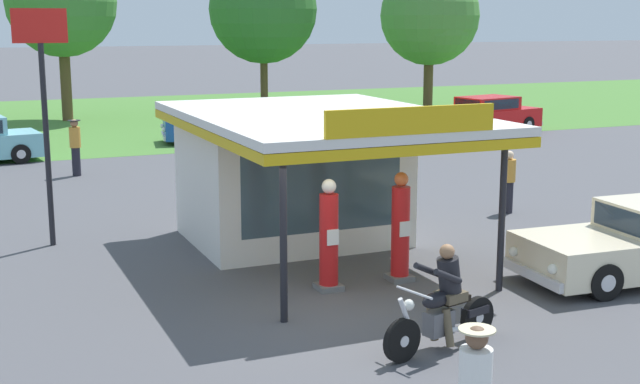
% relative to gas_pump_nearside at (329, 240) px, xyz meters
% --- Properties ---
extents(ground_plane, '(300.00, 300.00, 0.00)m').
position_rel_gas_pump_nearside_xyz_m(ground_plane, '(-0.50, -1.16, -0.92)').
color(ground_plane, '#4C4C51').
extents(grass_verge_strip, '(120.00, 24.00, 0.01)m').
position_rel_gas_pump_nearside_xyz_m(grass_verge_strip, '(-0.50, 28.84, -0.92)').
color(grass_verge_strip, '#477A33').
rests_on(grass_verge_strip, ground).
extents(service_station_kiosk, '(5.01, 7.28, 3.40)m').
position_rel_gas_pump_nearside_xyz_m(service_station_kiosk, '(0.72, 3.24, 0.80)').
color(service_station_kiosk, silver).
rests_on(service_station_kiosk, ground).
extents(gas_pump_nearside, '(0.44, 0.44, 2.02)m').
position_rel_gas_pump_nearside_xyz_m(gas_pump_nearside, '(0.00, 0.00, 0.00)').
color(gas_pump_nearside, slate).
rests_on(gas_pump_nearside, ground).
extents(gas_pump_offside, '(0.44, 0.44, 2.04)m').
position_rel_gas_pump_nearside_xyz_m(gas_pump_offside, '(1.44, 0.00, 0.01)').
color(gas_pump_offside, slate).
rests_on(gas_pump_offside, ground).
extents(motorcycle_with_rider, '(2.16, 0.82, 1.58)m').
position_rel_gas_pump_nearside_xyz_m(motorcycle_with_rider, '(0.40, -3.24, -0.27)').
color(motorcycle_with_rider, black).
rests_on(motorcycle_with_rider, ground).
extents(parked_car_back_row_far_right, '(5.75, 2.89, 1.53)m').
position_rel_gas_pump_nearside_xyz_m(parked_car_back_row_far_right, '(14.96, 17.44, -0.21)').
color(parked_car_back_row_far_right, red).
rests_on(parked_car_back_row_far_right, ground).
extents(parked_car_back_row_centre, '(5.55, 2.73, 1.51)m').
position_rel_gas_pump_nearside_xyz_m(parked_car_back_row_centre, '(4.14, 19.08, -0.22)').
color(parked_car_back_row_centre, '#19479E').
rests_on(parked_car_back_row_centre, ground).
extents(bystander_leaning_by_kiosk, '(0.34, 0.34, 1.57)m').
position_rel_gas_pump_nearside_xyz_m(bystander_leaning_by_kiosk, '(6.64, 3.95, -0.10)').
color(bystander_leaning_by_kiosk, black).
rests_on(bystander_leaning_by_kiosk, ground).
extents(bystander_standing_back_lot, '(0.39, 0.39, 1.76)m').
position_rel_gas_pump_nearside_xyz_m(bystander_standing_back_lot, '(-2.56, 13.58, 0.03)').
color(bystander_standing_back_lot, black).
rests_on(bystander_standing_back_lot, ground).
extents(bystander_chatting_near_pumps, '(0.34, 0.34, 1.57)m').
position_rel_gas_pump_nearside_xyz_m(bystander_chatting_near_pumps, '(12.58, 14.57, -0.09)').
color(bystander_chatting_near_pumps, black).
rests_on(bystander_chatting_near_pumps, ground).
extents(tree_oak_right, '(5.14, 5.14, 8.15)m').
position_rel_gas_pump_nearside_xyz_m(tree_oak_right, '(-0.88, 29.15, 4.63)').
color(tree_oak_right, brown).
rests_on(tree_oak_right, ground).
extents(tree_oak_left, '(5.47, 5.47, 8.03)m').
position_rel_gas_pump_nearside_xyz_m(tree_oak_left, '(8.84, 28.28, 4.36)').
color(tree_oak_left, brown).
rests_on(tree_oak_left, ground).
extents(tree_oak_distant_spare, '(5.17, 5.17, 7.57)m').
position_rel_gas_pump_nearside_xyz_m(tree_oak_distant_spare, '(17.34, 26.06, 3.90)').
color(tree_oak_distant_spare, brown).
rests_on(tree_oak_distant_spare, ground).
extents(roadside_pole_sign, '(1.10, 0.12, 4.98)m').
position_rel_gas_pump_nearside_xyz_m(roadside_pole_sign, '(-4.19, 5.18, 2.46)').
color(roadside_pole_sign, black).
rests_on(roadside_pole_sign, ground).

